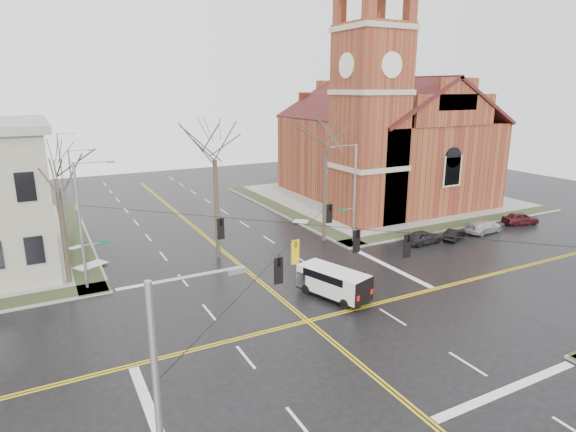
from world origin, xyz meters
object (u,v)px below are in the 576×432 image
signal_pole_nw (83,222)px  tree_ne (326,144)px  parked_car_b (454,234)px  tree_nw_near (214,153)px  signal_pole_ne (353,191)px  streetlight_north_b (61,160)px  parked_car_d (521,218)px  signal_pole_sw (165,419)px  tree_nw_far (57,182)px  cargo_van (331,280)px  streetlight_north_a (74,186)px  parked_car_a (423,237)px  church (381,133)px  parked_car_c (484,226)px

signal_pole_nw → tree_ne: size_ratio=0.71×
parked_car_b → tree_ne: tree_ne is taller
tree_nw_near → signal_pole_ne: bearing=-9.7°
streetlight_north_b → signal_pole_ne: bearing=-58.9°
parked_car_b → parked_car_d: parked_car_d is taller
signal_pole_ne → signal_pole_nw: same height
signal_pole_nw → tree_nw_near: bearing=11.4°
signal_pole_sw → parked_car_b: signal_pole_sw is taller
parked_car_d → tree_nw_far: 44.09m
signal_pole_sw → tree_ne: size_ratio=0.71×
signal_pole_ne → streetlight_north_b: 42.61m
cargo_van → tree_nw_near: bearing=92.2°
streetlight_north_a → parked_car_b: size_ratio=2.52×
signal_pole_ne → tree_nw_near: bearing=170.3°
signal_pole_ne → cargo_van: signal_pole_ne is taller
streetlight_north_a → parked_car_a: (27.70, -19.74, -3.83)m
church → streetlight_north_b: bearing=146.8°
signal_pole_nw → parked_car_b: 32.34m
church → parked_car_c: (0.09, -16.66, -7.79)m
church → streetlight_north_b: church is taller
streetlight_north_b → cargo_van: streetlight_north_b is taller
signal_pole_sw → streetlight_north_a: (0.67, 39.50, -0.48)m
signal_pole_sw → tree_ne: tree_ne is taller
parked_car_d → tree_nw_near: 33.08m
parked_car_a → parked_car_c: same height
tree_nw_near → tree_ne: tree_ne is taller
church → streetlight_north_a: bearing=174.8°
church → signal_pole_ne: (-13.44, -13.28, -3.48)m
cargo_van → parked_car_a: cargo_van is taller
parked_car_a → parked_car_c: bearing=-93.1°
signal_pole_sw → streetlight_north_b: size_ratio=1.12×
parked_car_b → streetlight_north_b: bearing=14.7°
signal_pole_sw → streetlight_north_b: bearing=89.4°
parked_car_d → parked_car_a: bearing=104.2°
parked_car_c → tree_nw_far: 38.38m
streetlight_north_b → parked_car_a: 48.59m
church → parked_car_b: bearing=-104.1°
parked_car_c → parked_car_d: size_ratio=1.15×
church → parked_car_a: 19.83m
parked_car_b → parked_car_d: 10.24m
parked_car_c → signal_pole_ne: bearing=71.4°
streetlight_north_b → tree_ne: (19.92, -35.00, 4.64)m
cargo_van → tree_ne: 14.52m
church → parked_car_c: bearing=-89.7°
streetlight_north_a → parked_car_c: size_ratio=1.81×
streetlight_north_b → parked_car_d: (41.38, -39.59, -3.81)m
cargo_van → tree_nw_near: 14.17m
parked_car_a → signal_pole_nw: bearing=81.4°
parked_car_c → tree_nw_far: (-37.40, 5.15, 6.95)m
tree_ne → signal_pole_sw: bearing=-130.0°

